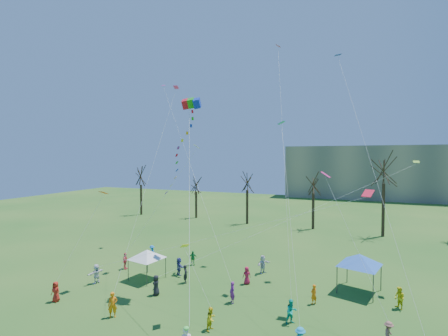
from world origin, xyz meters
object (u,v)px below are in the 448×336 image
at_px(big_box_kite, 183,154).
at_px(canopy_tent_blue, 359,260).
at_px(canopy_tent_white, 147,254).
at_px(distant_building, 396,173).

bearing_deg(big_box_kite, canopy_tent_blue, 22.81).
distance_m(canopy_tent_white, canopy_tent_blue, 19.55).
relative_size(big_box_kite, canopy_tent_blue, 4.04).
height_order(canopy_tent_white, canopy_tent_blue, canopy_tent_blue).
distance_m(big_box_kite, canopy_tent_blue, 17.97).
height_order(distant_building, canopy_tent_white, distant_building).
bearing_deg(canopy_tent_white, canopy_tent_blue, 13.04).
relative_size(distant_building, big_box_kite, 3.46).
xyz_separation_m(big_box_kite, canopy_tent_blue, (14.18, 5.96, -9.29)).
height_order(distant_building, canopy_tent_blue, distant_building).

